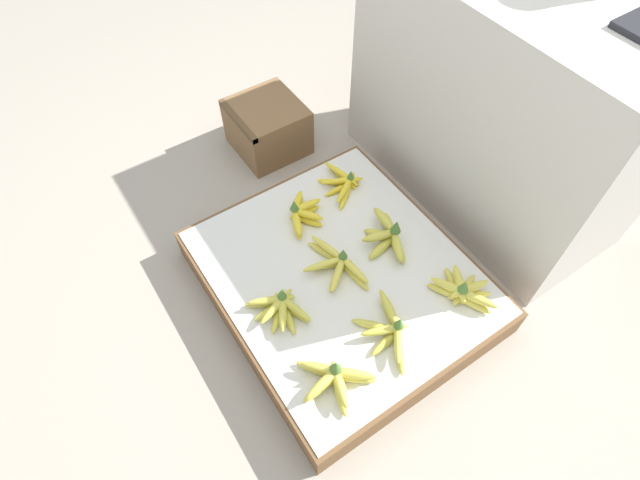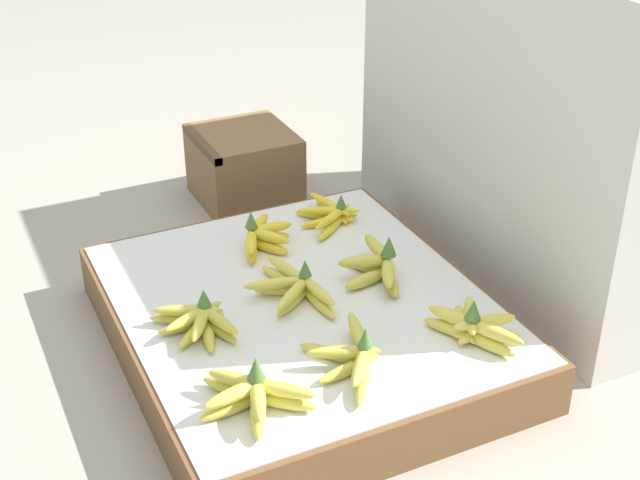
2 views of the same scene
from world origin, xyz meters
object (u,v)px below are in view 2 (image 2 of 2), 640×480
(banana_bunch_back_midright, at_px, (475,327))
(banana_bunch_back_midleft, at_px, (378,265))
(banana_bunch_middle_midright, at_px, (353,356))
(banana_bunch_back_left, at_px, (330,214))
(wooden_crate, at_px, (244,166))
(banana_bunch_front_midright, at_px, (253,395))
(banana_bunch_front_midleft, at_px, (200,321))
(banana_bunch_middle_left, at_px, (261,237))
(banana_bunch_middle_midleft, at_px, (295,287))

(banana_bunch_back_midright, bearing_deg, banana_bunch_back_midleft, -167.94)
(banana_bunch_middle_midright, bearing_deg, banana_bunch_back_left, 157.99)
(wooden_crate, bearing_deg, banana_bunch_back_midleft, 2.96)
(banana_bunch_front_midright, relative_size, banana_bunch_back_midleft, 0.94)
(banana_bunch_front_midleft, xyz_separation_m, banana_bunch_back_midright, (0.28, 0.52, 0.00))
(banana_bunch_front_midright, relative_size, banana_bunch_middle_midright, 0.86)
(banana_bunch_middle_midright, distance_m, banana_bunch_back_midleft, 0.35)
(banana_bunch_front_midleft, height_order, banana_bunch_middle_left, banana_bunch_middle_left)
(banana_bunch_middle_midleft, height_order, banana_bunch_back_left, banana_bunch_middle_midleft)
(banana_bunch_middle_midright, height_order, banana_bunch_back_midright, banana_bunch_back_midright)
(banana_bunch_middle_midright, relative_size, banana_bunch_back_left, 1.18)
(banana_bunch_front_midright, distance_m, banana_bunch_middle_midleft, 0.40)
(banana_bunch_front_midleft, relative_size, banana_bunch_back_midright, 0.85)
(wooden_crate, height_order, banana_bunch_back_midleft, banana_bunch_back_midleft)
(banana_bunch_front_midright, xyz_separation_m, banana_bunch_back_left, (-0.61, 0.47, -0.01))
(banana_bunch_front_midright, bearing_deg, banana_bunch_back_midright, 90.98)
(banana_bunch_front_midright, bearing_deg, banana_bunch_middle_midleft, 144.15)
(banana_bunch_back_midright, bearing_deg, banana_bunch_front_midright, -89.02)
(wooden_crate, xyz_separation_m, banana_bunch_back_midright, (1.08, 0.11, 0.05))
(banana_bunch_front_midleft, xyz_separation_m, banana_bunch_middle_midright, (0.25, 0.24, 0.00))
(banana_bunch_back_midleft, bearing_deg, banana_bunch_middle_left, -142.67)
(banana_bunch_front_midleft, relative_size, banana_bunch_front_midright, 0.84)
(banana_bunch_front_midright, xyz_separation_m, banana_bunch_middle_midright, (-0.03, 0.23, -0.01))
(wooden_crate, bearing_deg, banana_bunch_front_midleft, -27.31)
(banana_bunch_front_midleft, relative_size, banana_bunch_middle_left, 1.02)
(wooden_crate, bearing_deg, banana_bunch_middle_left, -16.63)
(banana_bunch_middle_left, height_order, banana_bunch_middle_midright, banana_bunch_middle_left)
(banana_bunch_front_midleft, distance_m, banana_bunch_back_midleft, 0.45)
(banana_bunch_front_midright, height_order, banana_bunch_back_left, banana_bunch_front_midright)
(banana_bunch_front_midright, height_order, banana_bunch_back_midright, banana_bunch_front_midright)
(banana_bunch_middle_midleft, relative_size, banana_bunch_back_left, 1.23)
(banana_bunch_front_midright, bearing_deg, banana_bunch_middle_left, 156.30)
(banana_bunch_front_midleft, relative_size, banana_bunch_back_midleft, 0.79)
(wooden_crate, xyz_separation_m, banana_bunch_front_midleft, (0.80, -0.41, 0.04))
(banana_bunch_front_midleft, height_order, banana_bunch_middle_midleft, banana_bunch_front_midleft)
(banana_bunch_middle_midleft, bearing_deg, banana_bunch_back_midright, 41.66)
(banana_bunch_middle_left, xyz_separation_m, banana_bunch_back_midleft, (0.25, 0.19, 0.00))
(banana_bunch_middle_midleft, bearing_deg, banana_bunch_middle_midright, -0.24)
(banana_bunch_front_midleft, bearing_deg, banana_bunch_back_midright, 61.73)
(banana_bunch_front_midleft, bearing_deg, banana_bunch_middle_left, 137.55)
(banana_bunch_front_midleft, height_order, banana_bunch_middle_midright, banana_bunch_middle_midright)
(banana_bunch_back_left, relative_size, banana_bunch_back_midleft, 0.93)
(banana_bunch_back_midright, bearing_deg, banana_bunch_front_midleft, -118.27)
(banana_bunch_back_midleft, bearing_deg, banana_bunch_middle_midleft, -91.65)
(banana_bunch_front_midright, bearing_deg, banana_bunch_back_left, 142.84)
(banana_bunch_middle_midright, bearing_deg, wooden_crate, 170.64)
(banana_bunch_middle_left, xyz_separation_m, banana_bunch_middle_midright, (0.54, -0.02, -0.00))
(banana_bunch_back_midleft, distance_m, banana_bunch_back_midright, 0.31)
(banana_bunch_back_midleft, bearing_deg, banana_bunch_back_left, 175.89)
(banana_bunch_middle_left, bearing_deg, banana_bunch_back_left, 101.74)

